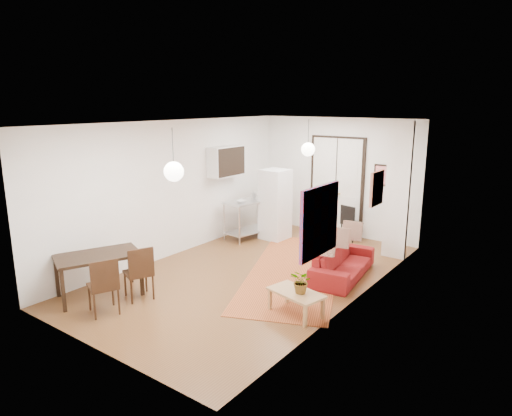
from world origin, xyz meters
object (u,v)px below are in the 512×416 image
Objects in this scene: fridge at (275,204)px; black_side_chair at (354,219)px; dining_table at (98,259)px; dining_chair_far at (108,279)px; sofa at (343,263)px; dining_chair_near at (142,266)px; coffee_table at (296,295)px; kitchen_counter at (249,213)px.

fridge reaches higher than black_side_chair.
dining_chair_far is at bearing -23.20° from dining_table.
dining_chair_near is at bearing 132.07° from sofa.
dining_chair_far is (-2.49, -1.64, 0.20)m from coffee_table.
coffee_table is 4.26m from kitchen_counter.
black_side_chair is at bearing 12.31° from sofa.
coffee_table is 4.37m from black_side_chair.
dining_table is 0.67m from dining_chair_far.
dining_chair_near reaches higher than coffee_table.
kitchen_counter is 3.89m from dining_chair_near.
sofa is 1.91m from coffee_table.
dining_chair_far reaches higher than coffee_table.
dining_chair_near is (0.60, 0.44, -0.13)m from dining_table.
dining_chair_near is (-2.38, -2.84, 0.27)m from sofa.
fridge is at bearing 128.52° from coffee_table.
fridge is (-2.46, 1.32, 0.58)m from sofa.
fridge reaches higher than dining_table.
kitchen_counter reaches higher than dining_chair_near.
dining_chair_far is (0.63, -4.53, -0.07)m from kitchen_counter.
fridge is 1.09× the size of dining_table.
fridge is at bearing 39.00° from kitchen_counter.
kitchen_counter is 2.53m from black_side_chair.
sofa is 2.85m from fridge.
black_side_chair is (1.59, 1.03, -0.34)m from fridge.
coffee_table is 4.16m from fridge.
coffee_table is 1.03× the size of dining_chair_near.
fridge is at bearing -156.08° from dining_chair_far.
dining_table is (-3.09, -1.38, 0.33)m from coffee_table.
dining_chair_far is at bearing 138.12° from sofa.
sofa is at bearing 93.34° from coffee_table.
sofa is 1.20× the size of dining_table.
sofa is 3.71m from dining_chair_near.
dining_table is 1.67× the size of dining_chair_far.
kitchen_counter reaches higher than black_side_chair.
kitchen_counter is 0.84× the size of dining_table.
black_side_chair is (1.51, 5.19, -0.03)m from dining_chair_near.
dining_chair_near is (-2.49, -0.94, 0.20)m from coffee_table.
fridge is at bearing -155.92° from dining_chair_near.
dining_table is at bearing -155.91° from coffee_table.
fridge reaches higher than dining_chair_far.
dining_table is at bearing -81.60° from kitchen_counter.
dining_table is 1.67× the size of dining_chair_near.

